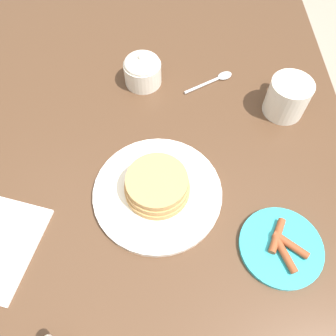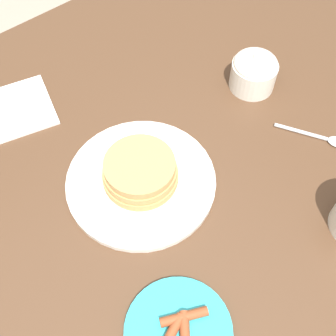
# 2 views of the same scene
# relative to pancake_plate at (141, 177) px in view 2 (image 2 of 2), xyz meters

# --- Properties ---
(ground_plane) EXTENTS (8.00, 8.00, 0.00)m
(ground_plane) POSITION_rel_pancake_plate_xyz_m (-0.05, 0.04, -0.77)
(ground_plane) COLOR gray
(dining_table) EXTENTS (1.55, 0.94, 0.75)m
(dining_table) POSITION_rel_pancake_plate_xyz_m (-0.05, 0.04, -0.13)
(dining_table) COLOR #4C3321
(dining_table) RESTS_ON ground_plane
(pancake_plate) EXTENTS (0.26, 0.26, 0.06)m
(pancake_plate) POSITION_rel_pancake_plate_xyz_m (0.00, 0.00, 0.00)
(pancake_plate) COLOR white
(pancake_plate) RESTS_ON dining_table
(side_plate_bacon) EXTENTS (0.15, 0.15, 0.02)m
(side_plate_bacon) POSITION_rel_pancake_plate_xyz_m (-0.11, -0.23, -0.01)
(side_plate_bacon) COLOR #2DADBC
(side_plate_bacon) RESTS_ON dining_table
(sugar_bowl) EXTENTS (0.09, 0.09, 0.09)m
(sugar_bowl) POSITION_rel_pancake_plate_xyz_m (0.31, 0.04, 0.02)
(sugar_bowl) COLOR silver
(sugar_bowl) RESTS_ON dining_table
(napkin) EXTENTS (0.21, 0.18, 0.01)m
(napkin) POSITION_rel_pancake_plate_xyz_m (-0.11, 0.29, -0.02)
(napkin) COLOR white
(napkin) RESTS_ON dining_table
(spoon) EXTENTS (0.08, 0.13, 0.01)m
(spoon) POSITION_rel_pancake_plate_xyz_m (0.32, -0.14, -0.02)
(spoon) COLOR silver
(spoon) RESTS_ON dining_table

